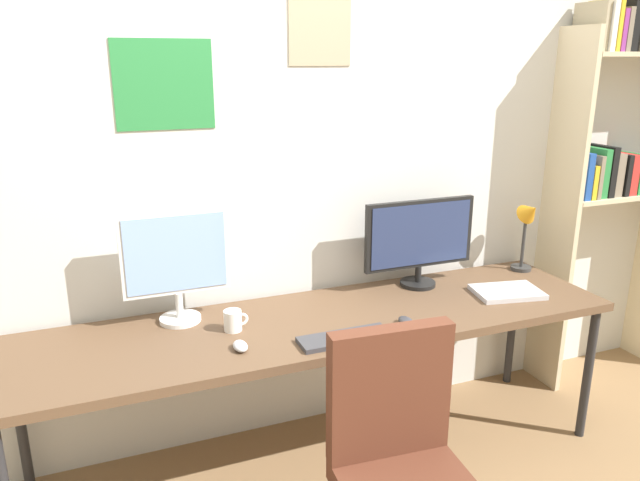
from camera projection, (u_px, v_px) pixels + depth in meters
wall_back at (292, 178)px, 2.90m from camera, size 5.10×0.11×2.60m
desk at (324, 328)px, 2.70m from camera, size 2.70×0.68×0.74m
bookshelf at (613, 157)px, 3.37m from camera, size 0.83×0.28×2.17m
monitor_left at (176, 260)px, 2.58m from camera, size 0.46×0.18×0.50m
monitor_right at (420, 238)px, 3.02m from camera, size 0.59×0.18×0.45m
desk_lamp at (528, 223)px, 3.21m from camera, size 0.11×0.15×0.41m
keyboard_main at (345, 338)px, 2.48m from camera, size 0.39×0.13×0.02m
mouse_left_side at (406, 321)px, 2.62m from camera, size 0.06×0.10×0.03m
mouse_right_side at (240, 346)px, 2.40m from camera, size 0.06×0.10×0.03m
laptop_closed at (507, 292)px, 2.96m from camera, size 0.36×0.28×0.02m
coffee_mug at (233, 320)px, 2.56m from camera, size 0.11×0.08×0.09m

